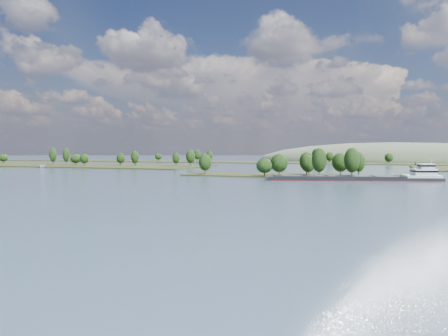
% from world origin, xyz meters
% --- Properties ---
extents(ground, '(1800.00, 1800.00, 0.00)m').
position_xyz_m(ground, '(0.00, 120.00, 0.00)').
color(ground, '#385062').
rests_on(ground, ground).
extents(tree_island, '(100.00, 30.00, 15.32)m').
position_xyz_m(tree_island, '(7.92, 178.84, 4.32)').
color(tree_island, black).
rests_on(tree_island, ground).
extents(left_bank, '(300.00, 80.00, 15.88)m').
position_xyz_m(left_bank, '(-228.39, 260.06, 0.92)').
color(left_bank, black).
rests_on(left_bank, ground).
extents(back_shoreline, '(900.00, 60.00, 14.99)m').
position_xyz_m(back_shoreline, '(8.92, 399.88, 0.68)').
color(back_shoreline, black).
rests_on(back_shoreline, ground).
extents(hill_west, '(320.00, 160.00, 44.00)m').
position_xyz_m(hill_west, '(60.00, 500.00, 0.00)').
color(hill_west, '#47573C').
rests_on(hill_west, ground).
extents(cargo_barge, '(75.51, 28.62, 10.26)m').
position_xyz_m(cargo_barge, '(42.88, 160.84, 1.29)').
color(cargo_barge, black).
rests_on(cargo_barge, ground).
extents(motorboat, '(6.41, 3.38, 2.35)m').
position_xyz_m(motorboat, '(-191.11, 219.55, 1.18)').
color(motorboat, silver).
rests_on(motorboat, ground).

